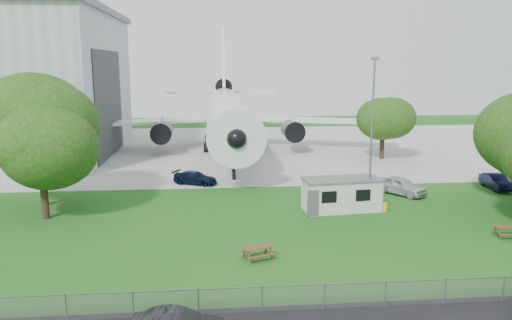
{
  "coord_description": "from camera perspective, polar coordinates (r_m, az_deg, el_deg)",
  "views": [
    {
      "loc": [
        -4.29,
        -31.27,
        11.57
      ],
      "look_at": [
        -0.68,
        8.0,
        4.0
      ],
      "focal_mm": 35.0,
      "sensor_mm": 36.0,
      "label": 1
    }
  ],
  "objects": [
    {
      "name": "car_ne_sedan",
      "position": [
        52.2,
        25.74,
        -2.24
      ],
      "size": [
        1.88,
        4.42,
        1.42
      ],
      "primitive_type": "imported",
      "rotation": [
        0.0,
        0.0,
        -0.09
      ],
      "color": "black",
      "rests_on": "ground"
    },
    {
      "name": "ground",
      "position": [
        33.62,
        2.44,
        -9.27
      ],
      "size": [
        160.0,
        160.0,
        0.0
      ],
      "primitive_type": "plane",
      "color": "#296B1E"
    },
    {
      "name": "fence",
      "position": [
        25.03,
        5.46,
        -16.72
      ],
      "size": [
        58.0,
        0.04,
        1.3
      ],
      "primitive_type": "cube",
      "color": "gray",
      "rests_on": "ground"
    },
    {
      "name": "car_apron_van",
      "position": [
        49.2,
        -6.95,
        -2.06
      ],
      "size": [
        4.71,
        3.4,
        1.27
      ],
      "primitive_type": "imported",
      "rotation": [
        0.0,
        0.0,
        1.15
      ],
      "color": "black",
      "rests_on": "ground"
    },
    {
      "name": "airliner",
      "position": [
        67.46,
        -3.3,
        5.49
      ],
      "size": [
        46.36,
        47.73,
        17.69
      ],
      "color": "white",
      "rests_on": "ground"
    },
    {
      "name": "tree_west_big",
      "position": [
        44.01,
        -23.68,
        4.2
      ],
      "size": [
        9.46,
        9.46,
        11.89
      ],
      "color": "#382619",
      "rests_on": "ground"
    },
    {
      "name": "tree_far_apron",
      "position": [
        63.42,
        14.35,
        4.87
      ],
      "size": [
        6.17,
        6.17,
        8.42
      ],
      "color": "#382619",
      "rests_on": "ground"
    },
    {
      "name": "tree_west_small",
      "position": [
        40.36,
        -23.43,
        1.58
      ],
      "size": [
        7.68,
        7.68,
        9.53
      ],
      "color": "#382619",
      "rests_on": "ground"
    },
    {
      "name": "lamp_mast",
      "position": [
        39.89,
        13.07,
        2.56
      ],
      "size": [
        0.16,
        0.16,
        12.0
      ],
      "primitive_type": "cylinder",
      "color": "slate",
      "rests_on": "ground"
    },
    {
      "name": "car_ne_hatch",
      "position": [
        46.89,
        16.2,
        -2.86
      ],
      "size": [
        4.28,
        4.88,
        1.59
      ],
      "primitive_type": "imported",
      "rotation": [
        0.0,
        0.0,
        0.64
      ],
      "color": "#B4B6BC",
      "rests_on": "ground"
    },
    {
      "name": "site_cabin",
      "position": [
        40.73,
        9.77,
        -3.88
      ],
      "size": [
        6.88,
        3.35,
        2.62
      ],
      "color": "beige",
      "rests_on": "ground"
    },
    {
      "name": "picnic_west",
      "position": [
        30.73,
        0.19,
        -11.25
      ],
      "size": [
        2.22,
        2.04,
        0.76
      ],
      "primitive_type": null,
      "rotation": [
        0.0,
        0.0,
        0.37
      ],
      "color": "brown",
      "rests_on": "ground"
    },
    {
      "name": "concrete_apron",
      "position": [
        70.36,
        -1.69,
        1.41
      ],
      "size": [
        120.0,
        46.0,
        0.03
      ],
      "primitive_type": "cube",
      "color": "#B7B7B2",
      "rests_on": "ground"
    },
    {
      "name": "picnic_east",
      "position": [
        38.32,
        26.84,
        -7.92
      ],
      "size": [
        1.96,
        1.7,
        0.76
      ],
      "primitive_type": null,
      "rotation": [
        0.0,
        0.0,
        -0.12
      ],
      "color": "brown",
      "rests_on": "ground"
    }
  ]
}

